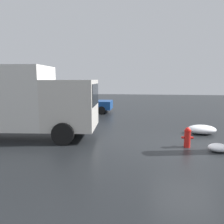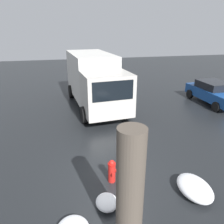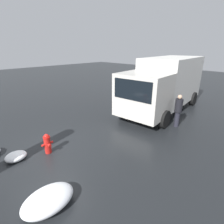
# 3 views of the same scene
# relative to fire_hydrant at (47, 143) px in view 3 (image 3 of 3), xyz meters

# --- Properties ---
(ground_plane) EXTENTS (60.00, 60.00, 0.00)m
(ground_plane) POSITION_rel_fire_hydrant_xyz_m (-0.00, 0.00, -0.40)
(ground_plane) COLOR black
(fire_hydrant) EXTENTS (0.44, 0.35, 0.78)m
(fire_hydrant) POSITION_rel_fire_hydrant_xyz_m (0.00, 0.00, 0.00)
(fire_hydrant) COLOR red
(fire_hydrant) RESTS_ON ground_plane
(delivery_truck) EXTENTS (7.26, 3.13, 3.18)m
(delivery_truck) POSITION_rel_fire_hydrant_xyz_m (7.49, -0.63, 1.31)
(delivery_truck) COLOR beige
(delivery_truck) RESTS_ON ground_plane
(pedestrian) EXTENTS (0.36, 0.36, 1.64)m
(pedestrian) POSITION_rel_fire_hydrant_xyz_m (5.64, -2.40, 0.50)
(pedestrian) COLOR #23232D
(pedestrian) RESTS_ON ground_plane
(snow_pile_curbside) EXTENTS (1.33, 0.92, 0.43)m
(snow_pile_curbside) POSITION_rel_fire_hydrant_xyz_m (-1.13, -2.27, -0.19)
(snow_pile_curbside) COLOR white
(snow_pile_curbside) RESTS_ON ground_plane
(snow_pile_by_tree) EXTENTS (0.72, 0.61, 0.29)m
(snow_pile_by_tree) POSITION_rel_fire_hydrant_xyz_m (-1.02, 0.38, -0.26)
(snow_pile_by_tree) COLOR white
(snow_pile_by_tree) RESTS_ON ground_plane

